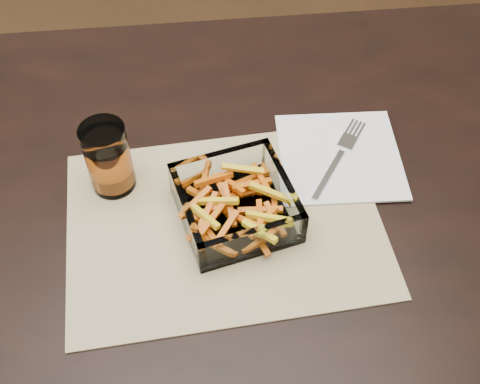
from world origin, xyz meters
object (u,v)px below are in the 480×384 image
object	(u,v)px
dining_table	(199,239)
tumbler	(109,160)
glass_bowl	(236,205)
fork	(339,156)

from	to	relation	value
dining_table	tumbler	world-z (taller)	tumbler
dining_table	glass_bowl	size ratio (longest dim) A/B	8.59
dining_table	fork	size ratio (longest dim) A/B	9.88
dining_table	glass_bowl	xyz separation A→B (m)	(0.06, -0.03, 0.12)
dining_table	tumbler	xyz separation A→B (m)	(-0.12, 0.05, 0.14)
glass_bowl	tumbler	xyz separation A→B (m)	(-0.18, 0.08, 0.03)
dining_table	tumbler	size ratio (longest dim) A/B	13.82
tumbler	dining_table	bearing A→B (deg)	-24.47
tumbler	fork	distance (m)	0.35
dining_table	glass_bowl	bearing A→B (deg)	-23.70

